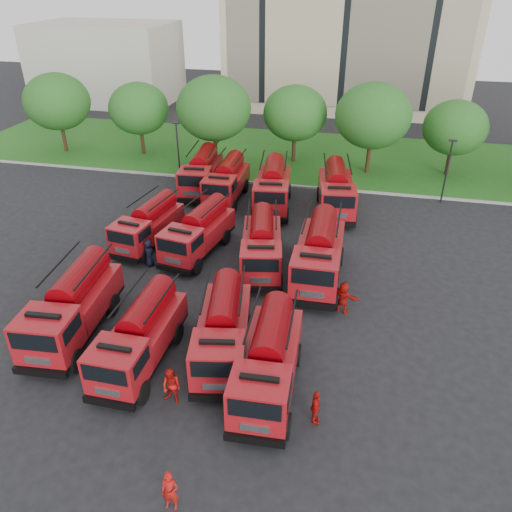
{
  "coord_description": "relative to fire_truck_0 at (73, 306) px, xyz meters",
  "views": [
    {
      "loc": [
        5.62,
        -21.8,
        16.33
      ],
      "look_at": [
        0.13,
        2.59,
        1.8
      ],
      "focal_mm": 35.0,
      "sensor_mm": 36.0,
      "label": 1
    }
  ],
  "objects": [
    {
      "name": "tree_5",
      "position": [
        20.76,
        27.54,
        2.67
      ],
      "size": [
        5.46,
        5.46,
        6.68
      ],
      "color": "#382314",
      "rests_on": "ground"
    },
    {
      "name": "fire_truck_5",
      "position": [
        3.49,
        9.32,
        -0.14
      ],
      "size": [
        3.39,
        7.01,
        3.06
      ],
      "rotation": [
        0.0,
        0.0,
        -0.17
      ],
      "color": "black",
      "rests_on": "ground"
    },
    {
      "name": "fire_truck_10",
      "position": [
        6.77,
        17.49,
        0.0
      ],
      "size": [
        3.46,
        7.61,
        3.34
      ],
      "rotation": [
        0.0,
        0.0,
        0.13
      ],
      "color": "black",
      "rests_on": "ground"
    },
    {
      "name": "side_building",
      "position": [
        -22.24,
        48.04,
        3.32
      ],
      "size": [
        18.0,
        12.0,
        10.0
      ],
      "primitive_type": "cube",
      "color": "#AEA99A",
      "rests_on": "ground"
    },
    {
      "name": "firefighter_3",
      "position": [
        10.69,
        1.27,
        -1.68
      ],
      "size": [
        1.37,
        1.22,
        1.89
      ],
      "primitive_type": "imported",
      "rotation": [
        0.0,
        0.0,
        3.75
      ],
      "color": "black",
      "rests_on": "ground"
    },
    {
      "name": "fire_truck_0",
      "position": [
        0.0,
        0.0,
        0.0
      ],
      "size": [
        3.16,
        7.51,
        3.33
      ],
      "rotation": [
        0.0,
        0.0,
        0.08
      ],
      "color": "black",
      "rests_on": "ground"
    },
    {
      "name": "tree_1",
      "position": [
        -8.24,
        27.04,
        2.87
      ],
      "size": [
        5.71,
        5.71,
        6.98
      ],
      "color": "#382314",
      "rests_on": "ground"
    },
    {
      "name": "lawn",
      "position": [
        7.76,
        30.04,
        -1.62
      ],
      "size": [
        70.0,
        16.0,
        0.12
      ],
      "primitive_type": "cube",
      "color": "#194F15",
      "rests_on": "ground"
    },
    {
      "name": "fire_truck_7",
      "position": [
        11.42,
        7.87,
        0.05
      ],
      "size": [
        2.89,
        7.61,
        3.44
      ],
      "rotation": [
        0.0,
        0.0,
        0.02
      ],
      "color": "black",
      "rests_on": "ground"
    },
    {
      "name": "tree_4",
      "position": [
        13.76,
        26.54,
        3.54
      ],
      "size": [
        6.55,
        6.55,
        8.01
      ],
      "color": "#382314",
      "rests_on": "ground"
    },
    {
      "name": "firefighter_2",
      "position": [
        12.59,
        -3.18,
        -1.68
      ],
      "size": [
        0.65,
        1.02,
        1.66
      ],
      "primitive_type": "imported",
      "rotation": [
        0.0,
        0.0,
        1.67
      ],
      "color": "#A6100C",
      "rests_on": "ground"
    },
    {
      "name": "apartment_building",
      "position": [
        9.76,
        51.98,
        10.82
      ],
      "size": [
        30.0,
        14.18,
        25.0
      ],
      "color": "#BDAD8C",
      "rests_on": "ground"
    },
    {
      "name": "curb",
      "position": [
        7.76,
        21.94,
        -1.61
      ],
      "size": [
        70.0,
        0.3,
        0.14
      ],
      "primitive_type": "cube",
      "color": "gray",
      "rests_on": "ground"
    },
    {
      "name": "firefighter_1",
      "position": [
        6.47,
        -3.42,
        -1.68
      ],
      "size": [
        0.96,
        0.67,
        1.8
      ],
      "primitive_type": "imported",
      "rotation": [
        0.0,
        0.0,
        -0.24
      ],
      "color": "#A6100C",
      "rests_on": "ground"
    },
    {
      "name": "fire_truck_8",
      "position": [
        0.4,
        19.38,
        -0.06
      ],
      "size": [
        3.13,
        7.27,
        3.22
      ],
      "rotation": [
        0.0,
        0.0,
        0.1
      ],
      "color": "black",
      "rests_on": "ground"
    },
    {
      "name": "firefighter_5",
      "position": [
        13.13,
        4.8,
        -1.68
      ],
      "size": [
        1.88,
        1.35,
        1.86
      ],
      "primitive_type": "imported",
      "rotation": [
        0.0,
        0.0,
        2.75
      ],
      "color": "#A6100C",
      "rests_on": "ground"
    },
    {
      "name": "lamp_post_1",
      "position": [
        19.76,
        21.24,
        1.22
      ],
      "size": [
        0.6,
        0.25,
        5.11
      ],
      "color": "black",
      "rests_on": "ground"
    },
    {
      "name": "fire_truck_3",
      "position": [
        10.3,
        -1.66,
        -0.09
      ],
      "size": [
        2.81,
        7.02,
        3.15
      ],
      "rotation": [
        0.0,
        0.0,
        0.05
      ],
      "color": "black",
      "rests_on": "ground"
    },
    {
      "name": "ground",
      "position": [
        7.76,
        4.04,
        -1.68
      ],
      "size": [
        140.0,
        140.0,
        0.0
      ],
      "primitive_type": "plane",
      "color": "black",
      "rests_on": "ground"
    },
    {
      "name": "fire_truck_9",
      "position": [
        2.93,
        18.14,
        -0.1
      ],
      "size": [
        2.66,
        6.95,
        3.14
      ],
      "rotation": [
        0.0,
        0.0,
        0.02
      ],
      "color": "black",
      "rests_on": "ground"
    },
    {
      "name": "firefighter_0",
      "position": [
        8.18,
        -8.01,
        -1.68
      ],
      "size": [
        0.66,
        0.5,
        1.71
      ],
      "primitive_type": "imported",
      "rotation": [
        0.0,
        0.0,
        0.08
      ],
      "color": "#A6100C",
      "rests_on": "ground"
    },
    {
      "name": "tree_2",
      "position": [
        -0.24,
        25.54,
        3.68
      ],
      "size": [
        6.72,
        6.72,
        8.22
      ],
      "color": "#382314",
      "rests_on": "ground"
    },
    {
      "name": "fire_truck_2",
      "position": [
        7.79,
        -0.01,
        -0.12
      ],
      "size": [
        3.53,
        7.1,
        3.09
      ],
      "rotation": [
        0.0,
        0.0,
        0.18
      ],
      "color": "black",
      "rests_on": "ground"
    },
    {
      "name": "tree_0",
      "position": [
        -16.24,
        26.04,
        3.34
      ],
      "size": [
        6.3,
        6.3,
        7.7
      ],
      "color": "#382314",
      "rests_on": "ground"
    },
    {
      "name": "lamp_post_0",
      "position": [
        -2.24,
        21.24,
        1.22
      ],
      "size": [
        0.6,
        0.25,
        5.11
      ],
      "color": "black",
      "rests_on": "ground"
    },
    {
      "name": "tree_3",
      "position": [
        6.76,
        28.04,
        3.01
      ],
      "size": [
        5.88,
        5.88,
        7.19
      ],
      "color": "#382314",
      "rests_on": "ground"
    },
    {
      "name": "fire_truck_6",
      "position": [
        7.85,
        8.4,
        -0.12
      ],
      "size": [
        3.6,
        7.14,
        3.1
      ],
      "rotation": [
        0.0,
        0.0,
        0.19
      ],
      "color": "black",
      "rests_on": "ground"
    },
    {
      "name": "firefighter_4",
      "position": [
        0.96,
        7.04,
        -1.68
      ],
      "size": [
        0.98,
        1.03,
        1.77
      ],
      "primitive_type": "imported",
      "rotation": [
        0.0,
        0.0,
        2.23
      ],
      "color": "black",
      "rests_on": "ground"
    },
    {
      "name": "fire_truck_11",
      "position": [
        11.61,
        17.84,
        -0.0
      ],
      "size": [
        3.46,
        7.59,
        3.33
      ],
      "rotation": [
        0.0,
        0.0,
        0.13
      ],
      "color": "black",
      "rests_on": "ground"
    },
    {
      "name": "fire_truck_1",
      "position": [
        4.16,
        -1.26,
        -0.14
      ],
      "size": [
        2.52,
        6.72,
        3.05
      ],
      "rotation": [
        0.0,
        0.0,
        -0.01
      ],
      "color": "black",
      "rests_on": "ground"
    },
    {
      "name": "fire_truck_4",
      "position": [
        -0.16,
        9.72,
        -0.22
      ],
      "size": [
        3.06,
        6.63,
        2.91
      ],
      "rotation": [
        0.0,
        0.0,
        -0.14
      ],
      "color": "black",
      "rests_on": "ground"
    }
  ]
}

